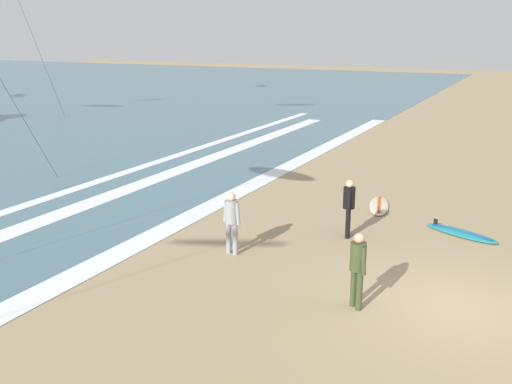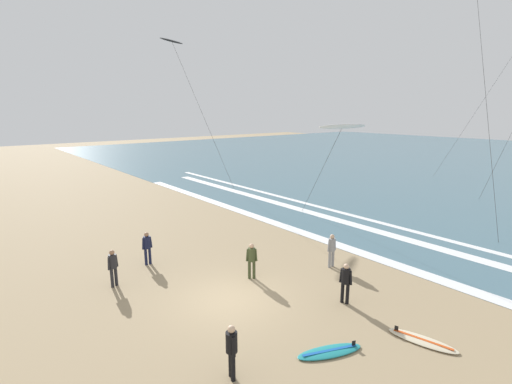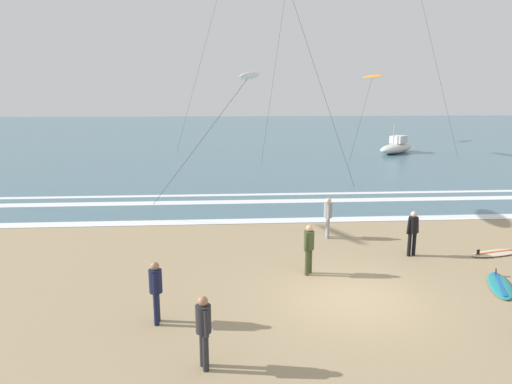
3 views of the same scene
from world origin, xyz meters
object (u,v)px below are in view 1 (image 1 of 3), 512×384
surfer_background_far (349,203)px  surfer_left_near (232,218)px  surfer_foreground_main (358,264)px  surfboard_right_spare (462,233)px  surfboard_left_pile (379,206)px

surfer_background_far → surfer_left_near: bearing=138.2°
surfer_foreground_main → surfboard_right_spare: 5.69m
surfer_background_far → surfboard_left_pile: 3.21m
surfer_left_near → surfboard_right_spare: bearing=-50.8°
surfer_left_near → surfer_background_far: same height
surfer_background_far → surfboard_left_pile: bearing=-1.0°
surfer_foreground_main → surfboard_right_spare: (5.46, -1.34, -0.91)m
surfboard_right_spare → surfer_foreground_main: bearing=166.2°
surfer_left_near → surfer_background_far: (2.48, -2.21, 0.00)m
surfer_foreground_main → surfboard_right_spare: size_ratio=0.74×
surfer_background_far → surfboard_left_pile: (3.08, -0.06, -0.91)m
surfer_foreground_main → surfboard_right_spare: surfer_foreground_main is taller
surfboard_left_pile → surfboard_right_spare: bearing=-119.2°
surfer_left_near → surfboard_left_pile: size_ratio=0.73×
surfboard_left_pile → surfboard_right_spare: 3.10m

